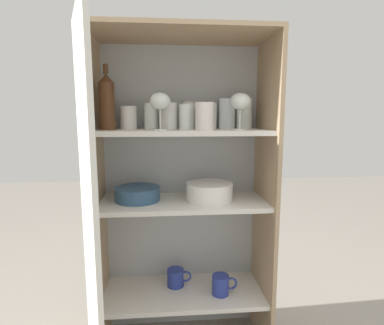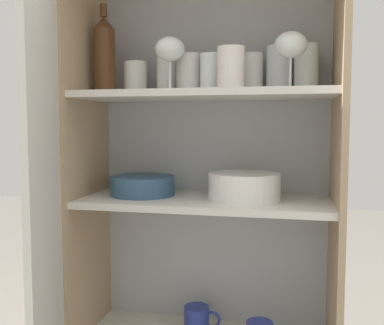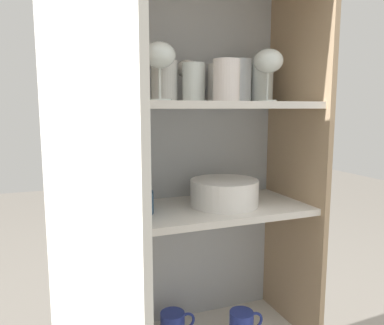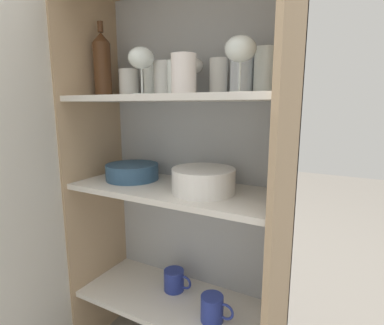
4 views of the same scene
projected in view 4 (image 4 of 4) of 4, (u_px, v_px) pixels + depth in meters
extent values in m
cube|color=#B2B7BC|center=(195.00, 178.00, 1.20)|extent=(0.78, 0.02, 1.42)
cube|color=tan|center=(96.00, 176.00, 1.24)|extent=(0.02, 0.34, 1.42)
cube|color=tan|center=(283.00, 204.00, 0.88)|extent=(0.02, 0.34, 1.42)
cube|color=silver|center=(175.00, 301.00, 1.14)|extent=(0.74, 0.30, 0.02)
cube|color=silver|center=(174.00, 190.00, 1.06)|extent=(0.74, 0.30, 0.02)
cube|color=silver|center=(173.00, 98.00, 1.00)|extent=(0.74, 0.30, 0.02)
cube|color=silver|center=(23.00, 202.00, 0.91)|extent=(0.15, 0.37, 1.42)
cylinder|color=white|center=(165.00, 79.00, 1.05)|extent=(0.08, 0.08, 0.12)
cylinder|color=white|center=(242.00, 73.00, 0.96)|extent=(0.08, 0.08, 0.14)
cylinder|color=white|center=(266.00, 71.00, 0.91)|extent=(0.07, 0.07, 0.14)
cylinder|color=silver|center=(184.00, 74.00, 0.88)|extent=(0.08, 0.08, 0.11)
cylinder|color=white|center=(129.00, 83.00, 1.16)|extent=(0.08, 0.08, 0.10)
cylinder|color=white|center=(152.00, 81.00, 1.12)|extent=(0.06, 0.06, 0.12)
cylinder|color=white|center=(177.00, 78.00, 0.98)|extent=(0.06, 0.06, 0.11)
cylinder|color=white|center=(219.00, 77.00, 1.00)|extent=(0.06, 0.06, 0.12)
cylinder|color=white|center=(239.00, 92.00, 0.85)|extent=(0.06, 0.06, 0.01)
cylinder|color=white|center=(240.00, 77.00, 0.85)|extent=(0.01, 0.01, 0.08)
ellipsoid|color=white|center=(240.00, 49.00, 0.83)|extent=(0.09, 0.09, 0.07)
cylinder|color=white|center=(194.00, 95.00, 1.06)|extent=(0.06, 0.06, 0.01)
cylinder|color=white|center=(194.00, 84.00, 1.05)|extent=(0.01, 0.01, 0.07)
ellipsoid|color=white|center=(194.00, 66.00, 1.04)|extent=(0.07, 0.07, 0.06)
cylinder|color=white|center=(142.00, 94.00, 1.01)|extent=(0.07, 0.07, 0.01)
cylinder|color=white|center=(142.00, 81.00, 1.00)|extent=(0.01, 0.01, 0.08)
ellipsoid|color=white|center=(141.00, 58.00, 0.99)|extent=(0.09, 0.09, 0.07)
cylinder|color=#4C2D19|center=(103.00, 70.00, 1.14)|extent=(0.07, 0.07, 0.20)
cone|color=#4C2D19|center=(101.00, 38.00, 1.12)|extent=(0.07, 0.07, 0.04)
cylinder|color=#4C2D19|center=(100.00, 27.00, 1.11)|extent=(0.02, 0.02, 0.04)
cylinder|color=white|center=(203.00, 191.00, 1.00)|extent=(0.21, 0.21, 0.01)
cylinder|color=white|center=(203.00, 188.00, 1.00)|extent=(0.21, 0.21, 0.01)
cylinder|color=white|center=(203.00, 186.00, 0.99)|extent=(0.21, 0.21, 0.01)
cylinder|color=white|center=(203.00, 183.00, 0.99)|extent=(0.21, 0.21, 0.01)
cylinder|color=white|center=(203.00, 180.00, 0.99)|extent=(0.21, 0.21, 0.01)
cylinder|color=white|center=(203.00, 178.00, 0.99)|extent=(0.21, 0.21, 0.01)
cylinder|color=white|center=(204.00, 175.00, 0.99)|extent=(0.21, 0.21, 0.01)
cylinder|color=white|center=(204.00, 172.00, 0.99)|extent=(0.21, 0.21, 0.01)
cylinder|color=white|center=(204.00, 170.00, 0.98)|extent=(0.21, 0.21, 0.01)
cylinder|color=#33567A|center=(132.00, 172.00, 1.17)|extent=(0.20, 0.20, 0.06)
torus|color=#33567A|center=(132.00, 165.00, 1.16)|extent=(0.20, 0.20, 0.01)
cylinder|color=#283893|center=(212.00, 308.00, 1.02)|extent=(0.08, 0.08, 0.09)
torus|color=#283893|center=(225.00, 312.00, 1.00)|extent=(0.06, 0.01, 0.06)
cylinder|color=#283893|center=(174.00, 280.00, 1.19)|extent=(0.08, 0.08, 0.08)
torus|color=#283893|center=(185.00, 283.00, 1.17)|extent=(0.06, 0.01, 0.06)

